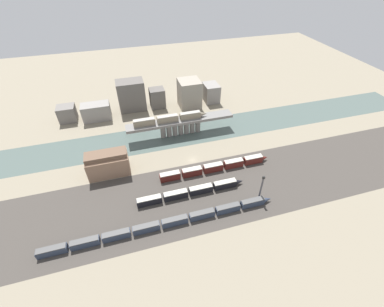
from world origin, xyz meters
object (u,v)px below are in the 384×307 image
(train_yard_mid, at_px, (191,192))
(train_yard_far, at_px, (215,167))
(train_on_bridge, at_px, (170,118))
(train_yard_near, at_px, (164,224))
(warehouse_building, at_px, (108,164))
(signal_tower, at_px, (261,188))

(train_yard_mid, xyz_separation_m, train_yard_far, (16.39, 12.35, 0.20))
(train_yard_mid, bearing_deg, train_on_bridge, 88.46)
(train_yard_near, distance_m, train_yard_mid, 20.68)
(train_on_bridge, relative_size, train_yard_far, 0.75)
(train_on_bridge, xyz_separation_m, train_yard_mid, (-1.31, -48.45, -10.22))
(train_yard_far, bearing_deg, warehouse_building, 165.65)
(train_yard_near, xyz_separation_m, train_yard_far, (31.96, 25.96, 0.33))
(train_on_bridge, relative_size, signal_tower, 3.09)
(signal_tower, bearing_deg, train_yard_mid, 159.21)
(train_yard_near, relative_size, train_yard_far, 1.67)
(train_yard_near, relative_size, warehouse_building, 4.83)
(train_on_bridge, height_order, warehouse_building, train_on_bridge)
(warehouse_building, bearing_deg, train_yard_far, -14.35)
(train_on_bridge, bearing_deg, train_yard_mid, -91.54)
(train_yard_mid, distance_m, signal_tower, 31.54)
(warehouse_building, distance_m, signal_tower, 74.40)
(train_yard_far, xyz_separation_m, warehouse_building, (-52.04, 13.31, 4.03))
(train_on_bridge, xyz_separation_m, signal_tower, (27.75, -59.48, -4.88))
(train_yard_mid, relative_size, signal_tower, 3.63)
(train_yard_far, height_order, warehouse_building, warehouse_building)
(train_yard_near, distance_m, signal_tower, 45.03)
(train_yard_mid, height_order, signal_tower, signal_tower)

